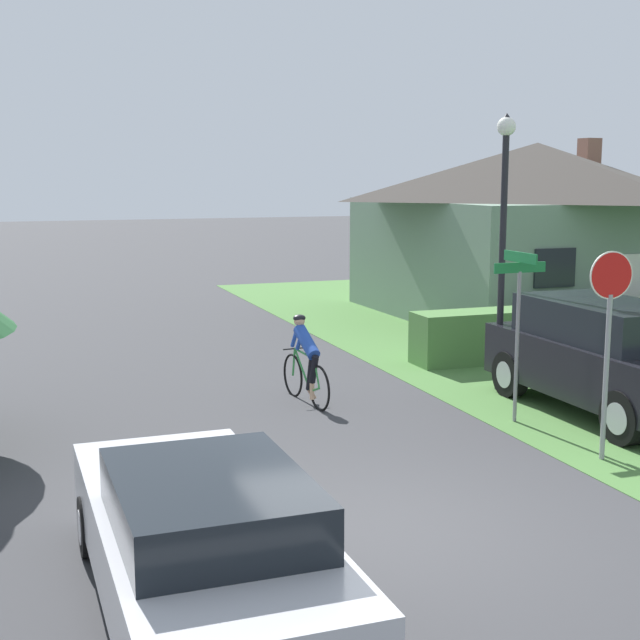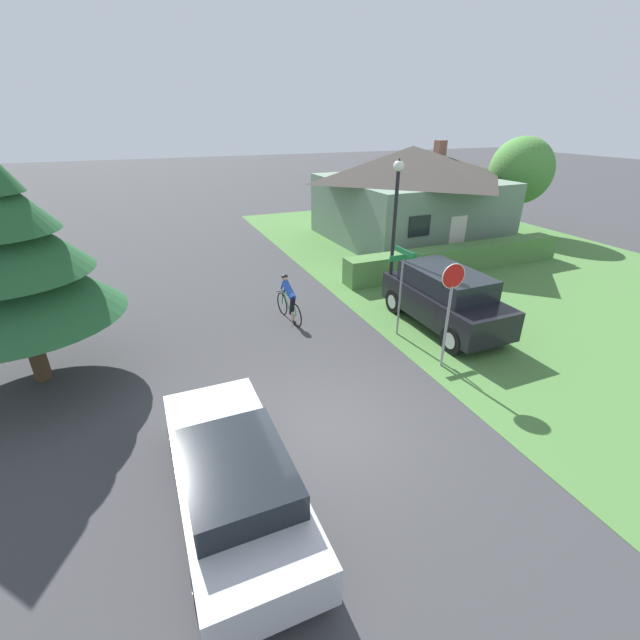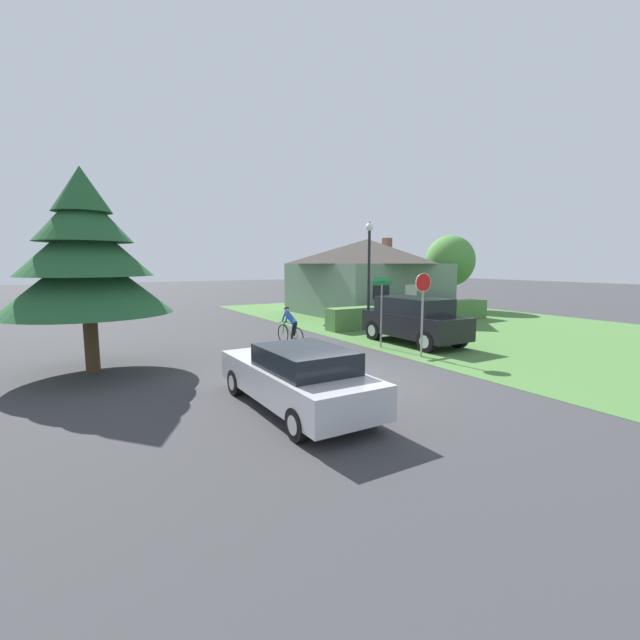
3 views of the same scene
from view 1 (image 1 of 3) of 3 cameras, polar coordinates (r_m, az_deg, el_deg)
ground_plane at (r=10.06m, az=3.20°, el=-13.34°), size 140.00×140.00×0.00m
cottage_house at (r=25.61m, az=13.58°, el=5.86°), size 8.67×8.79×4.91m
hedge_row at (r=20.98m, az=19.37°, el=-0.37°), size 10.56×0.90×1.08m
sedan_left_lane at (r=8.06m, az=-7.58°, el=-13.82°), size 1.84×4.72×1.43m
cyclist at (r=15.18m, az=-0.90°, el=-2.67°), size 0.44×1.84×1.51m
parked_suv_right at (r=15.18m, az=17.77°, el=-2.25°), size 1.95×4.46×1.85m
stop_sign at (r=12.53m, az=18.02°, el=0.18°), size 0.65×0.07×2.87m
street_lamp at (r=16.12m, az=11.67°, el=6.85°), size 0.33×0.33×4.92m
street_name_sign at (r=14.14m, az=12.59°, el=0.92°), size 0.90×0.90×2.69m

